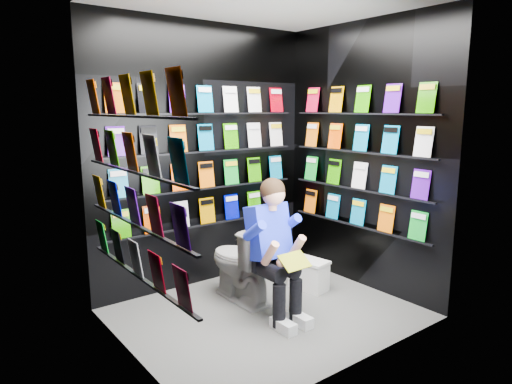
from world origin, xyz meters
TOP-DOWN VIEW (x-y plane):
  - floor at (0.00, 0.00)m, footprint 2.40×2.40m
  - ceiling at (0.00, 0.00)m, footprint 2.40×2.40m
  - wall_back at (0.00, 1.00)m, footprint 2.40×0.04m
  - wall_front at (0.00, -1.00)m, footprint 2.40×0.04m
  - wall_left at (-1.20, 0.00)m, footprint 0.04×2.00m
  - wall_right at (1.20, 0.00)m, footprint 0.04×2.00m
  - comics_back at (0.00, 0.97)m, footprint 2.10×0.06m
  - comics_left at (-1.17, 0.00)m, footprint 0.06×1.70m
  - comics_right at (1.17, 0.00)m, footprint 0.06×1.70m
  - toilet at (-0.00, 0.37)m, footprint 0.42×0.75m
  - longbox at (0.68, 0.18)m, footprint 0.26×0.39m
  - longbox_lid at (0.68, 0.18)m, footprint 0.28×0.42m
  - reader at (-0.00, -0.01)m, footprint 0.47×0.69m
  - held_comic at (-0.00, -0.36)m, footprint 0.25×0.15m

SIDE VIEW (x-z plane):
  - floor at x=0.00m, z-range 0.00..0.00m
  - longbox at x=0.68m, z-range 0.00..0.28m
  - longbox_lid at x=0.68m, z-range 0.28..0.30m
  - toilet at x=0.00m, z-range 0.00..0.73m
  - held_comic at x=0.00m, z-range 0.53..0.63m
  - reader at x=0.00m, z-range 0.10..1.37m
  - wall_back at x=0.00m, z-range 0.00..2.60m
  - wall_front at x=0.00m, z-range 0.00..2.60m
  - wall_left at x=-1.20m, z-range 0.00..2.60m
  - wall_right at x=1.20m, z-range 0.00..2.60m
  - comics_back at x=0.00m, z-range 0.62..1.99m
  - comics_left at x=-1.17m, z-range 0.62..1.99m
  - comics_right at x=1.17m, z-range 0.62..1.99m
  - ceiling at x=0.00m, z-range 2.60..2.60m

